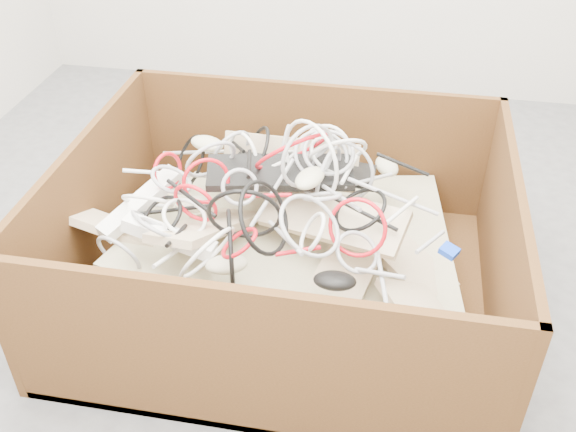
% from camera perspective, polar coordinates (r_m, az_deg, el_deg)
% --- Properties ---
extents(ground, '(3.00, 3.00, 0.00)m').
position_cam_1_polar(ground, '(2.24, -1.24, -4.86)').
color(ground, '#4D4D50').
rests_on(ground, ground).
extents(cardboard_box, '(1.30, 1.08, 0.52)m').
position_cam_1_polar(cardboard_box, '(2.08, -0.63, -4.10)').
color(cardboard_box, '#3C240F').
rests_on(cardboard_box, ground).
extents(keyboard_pile, '(1.26, 0.84, 0.33)m').
position_cam_1_polar(keyboard_pile, '(2.00, 0.34, -0.65)').
color(keyboard_pile, '#C5AE8B').
rests_on(keyboard_pile, cardboard_box).
extents(mice_scatter, '(0.70, 0.70, 0.21)m').
position_cam_1_polar(mice_scatter, '(1.95, -0.97, 1.17)').
color(mice_scatter, '#BDB898').
rests_on(mice_scatter, keyboard_pile).
extents(power_strip_left, '(0.19, 0.29, 0.12)m').
position_cam_1_polar(power_strip_left, '(2.01, -12.68, 1.13)').
color(power_strip_left, white).
rests_on(power_strip_left, keyboard_pile).
extents(power_strip_right, '(0.28, 0.09, 0.09)m').
position_cam_1_polar(power_strip_right, '(1.85, -10.29, -1.77)').
color(power_strip_right, white).
rests_on(power_strip_right, keyboard_pile).
extents(vga_plug, '(0.06, 0.06, 0.03)m').
position_cam_1_polar(vga_plug, '(1.79, 13.83, -2.96)').
color(vga_plug, '#0D37CA').
rests_on(vga_plug, keyboard_pile).
extents(cable_tangle, '(0.98, 0.79, 0.47)m').
position_cam_1_polar(cable_tangle, '(1.91, -1.92, 2.51)').
color(cable_tangle, black).
rests_on(cable_tangle, keyboard_pile).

